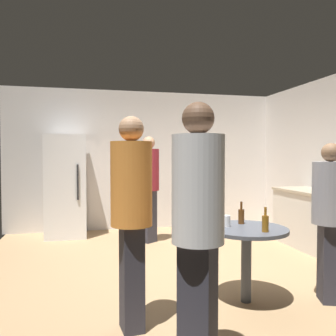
{
  "coord_description": "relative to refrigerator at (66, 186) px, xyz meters",
  "views": [
    {
      "loc": [
        -1.14,
        -4.2,
        1.44
      ],
      "look_at": [
        -0.12,
        0.15,
        1.28
      ],
      "focal_mm": 37.18,
      "sensor_mm": 36.0,
      "label": 1
    }
  ],
  "objects": [
    {
      "name": "wine_bottle_on_counter",
      "position": [
        3.73,
        -2.24,
        0.12
      ],
      "size": [
        0.08,
        0.08,
        0.31
      ],
      "color": "#3F141E",
      "rests_on": "kitchen_counter"
    },
    {
      "name": "refrigerator",
      "position": [
        0.0,
        0.0,
        0.0
      ],
      "size": [
        0.7,
        0.68,
        1.8
      ],
      "color": "white",
      "rests_on": "ground_plane"
    },
    {
      "name": "person_in_maroon_shirt",
      "position": [
        1.36,
        -0.74,
        0.13
      ],
      "size": [
        0.47,
        0.47,
        1.76
      ],
      "rotation": [
        0.0,
        0.0,
        -0.98
      ],
      "color": "#2D2D38",
      "rests_on": "ground_plane"
    },
    {
      "name": "beer_bottle_brown",
      "position": [
        1.91,
        -3.1,
        -0.08
      ],
      "size": [
        0.06,
        0.06,
        0.23
      ],
      "color": "#593314",
      "rests_on": "foreground_table"
    },
    {
      "name": "kitchen_counter",
      "position": [
        3.79,
        -1.91,
        -0.45
      ],
      "size": [
        0.64,
        1.85,
        0.9
      ],
      "color": "beige",
      "rests_on": "ground_plane"
    },
    {
      "name": "person_in_white_shirt",
      "position": [
        1.06,
        -4.28,
        0.15
      ],
      "size": [
        0.48,
        0.48,
        1.78
      ],
      "rotation": [
        0.0,
        0.0,
        0.84
      ],
      "color": "#2D2D38",
      "rests_on": "ground_plane"
    },
    {
      "name": "person_in_gray_shirt",
      "position": [
        2.68,
        -3.46,
        0.01
      ],
      "size": [
        0.44,
        0.44,
        1.56
      ],
      "rotation": [
        0.0,
        0.0,
        2.79
      ],
      "color": "#2D2D38",
      "rests_on": "ground_plane"
    },
    {
      "name": "foreground_table",
      "position": [
        1.88,
        -3.29,
        -0.27
      ],
      "size": [
        0.8,
        0.8,
        0.73
      ],
      "color": "#4C515B",
      "rests_on": "ground_plane"
    },
    {
      "name": "person_in_orange_shirt",
      "position": [
        0.72,
        -3.58,
        0.13
      ],
      "size": [
        0.38,
        0.38,
        1.76
      ],
      "rotation": [
        0.0,
        0.0,
        0.11
      ],
      "color": "#2D2D38",
      "rests_on": "ground_plane"
    },
    {
      "name": "kettle",
      "position": [
        3.74,
        -2.05,
        0.07
      ],
      "size": [
        0.24,
        0.17,
        0.18
      ],
      "color": "#B2B2B7",
      "rests_on": "kitchen_counter"
    },
    {
      "name": "plastic_cup_white",
      "position": [
        1.71,
        -3.19,
        -0.11
      ],
      "size": [
        0.08,
        0.08,
        0.11
      ],
      "primitive_type": "cylinder",
      "color": "white",
      "rests_on": "foreground_table"
    },
    {
      "name": "wall_back",
      "position": [
        1.51,
        0.43,
        0.45
      ],
      "size": [
        5.32,
        0.06,
        2.7
      ],
      "primitive_type": "cube",
      "color": "silver",
      "rests_on": "ground_plane"
    },
    {
      "name": "ground_plane",
      "position": [
        1.51,
        -2.2,
        -0.95
      ],
      "size": [
        5.2,
        5.2,
        0.1
      ],
      "primitive_type": "cube",
      "color": "#9E7C56"
    },
    {
      "name": "beer_bottle_amber",
      "position": [
        1.97,
        -3.5,
        -0.08
      ],
      "size": [
        0.06,
        0.06,
        0.23
      ],
      "color": "#8C5919",
      "rests_on": "foreground_table"
    }
  ]
}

